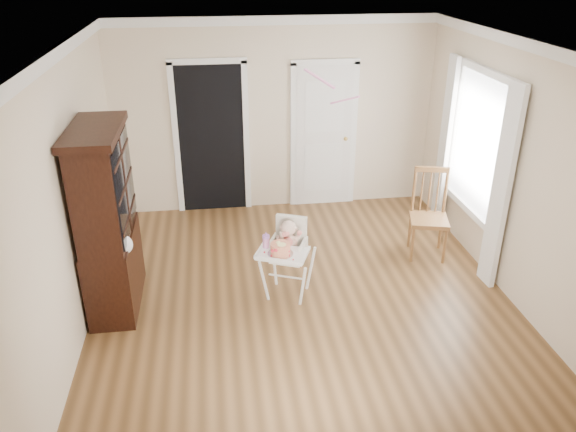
{
  "coord_description": "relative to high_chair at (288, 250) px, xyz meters",
  "views": [
    {
      "loc": [
        -0.87,
        -5.16,
        3.48
      ],
      "look_at": [
        -0.16,
        -0.03,
        1.01
      ],
      "focal_mm": 35.0,
      "sensor_mm": 36.0,
      "label": 1
    }
  ],
  "objects": [
    {
      "name": "doorway",
      "position": [
        -0.75,
        2.42,
        0.54
      ],
      "size": [
        1.06,
        0.05,
        2.22
      ],
      "color": "black",
      "rests_on": "wall_back"
    },
    {
      "name": "cake",
      "position": [
        -0.11,
        -0.21,
        0.13
      ],
      "size": [
        0.27,
        0.27,
        0.12
      ],
      "color": "silver",
      "rests_on": "high_chair"
    },
    {
      "name": "closet_door",
      "position": [
        0.85,
        2.41,
        0.46
      ],
      "size": [
        0.96,
        0.09,
        2.13
      ],
      "color": "white",
      "rests_on": "wall_back"
    },
    {
      "name": "ceiling",
      "position": [
        0.15,
        -0.06,
        2.13
      ],
      "size": [
        5.0,
        5.0,
        0.0
      ],
      "primitive_type": "plane",
      "rotation": [
        3.14,
        0.0,
        0.0
      ],
      "color": "white",
      "rests_on": "wall_back"
    },
    {
      "name": "sippy_cup",
      "position": [
        -0.24,
        -0.05,
        0.15
      ],
      "size": [
        0.08,
        0.08,
        0.18
      ],
      "rotation": [
        0.0,
        0.0,
        -0.4
      ],
      "color": "pink",
      "rests_on": "high_chair"
    },
    {
      "name": "dining_chair",
      "position": [
        1.85,
        0.69,
        -0.05
      ],
      "size": [
        0.54,
        0.54,
        1.1
      ],
      "rotation": [
        0.0,
        0.0,
        -0.25
      ],
      "color": "brown",
      "rests_on": "floor"
    },
    {
      "name": "window_right",
      "position": [
        2.33,
        0.74,
        0.72
      ],
      "size": [
        0.13,
        1.84,
        2.3
      ],
      "color": "white",
      "rests_on": "wall_right"
    },
    {
      "name": "wall_left",
      "position": [
        -2.1,
        -0.06,
        0.78
      ],
      "size": [
        0.0,
        5.0,
        5.0
      ],
      "primitive_type": "plane",
      "rotation": [
        1.57,
        0.0,
        1.57
      ],
      "color": "beige",
      "rests_on": "floor"
    },
    {
      "name": "china_cabinet",
      "position": [
        -1.83,
        0.1,
        0.42
      ],
      "size": [
        0.52,
        1.16,
        1.96
      ],
      "color": "black",
      "rests_on": "floor"
    },
    {
      "name": "floor",
      "position": [
        0.15,
        -0.06,
        -0.57
      ],
      "size": [
        5.0,
        5.0,
        0.0
      ],
      "primitive_type": "plane",
      "color": "#54391D",
      "rests_on": "ground"
    },
    {
      "name": "high_chair",
      "position": [
        0.0,
        0.0,
        0.0
      ],
      "size": [
        0.72,
        0.8,
        0.92
      ],
      "rotation": [
        0.0,
        0.0,
        -0.4
      ],
      "color": "white",
      "rests_on": "floor"
    },
    {
      "name": "streamer",
      "position": [
        0.48,
        0.92,
        1.62
      ],
      "size": [
        0.28,
        0.43,
        0.15
      ],
      "primitive_type": null,
      "rotation": [
        0.26,
        0.0,
        0.55
      ],
      "color": "#F88FC9",
      "rests_on": "ceiling"
    },
    {
      "name": "crown_molding",
      "position": [
        0.15,
        -0.06,
        2.07
      ],
      "size": [
        4.5,
        5.0,
        0.12
      ],
      "primitive_type": null,
      "color": "white",
      "rests_on": "ceiling"
    },
    {
      "name": "wall_right",
      "position": [
        2.4,
        -0.06,
        0.78
      ],
      "size": [
        0.0,
        5.0,
        5.0
      ],
      "primitive_type": "plane",
      "rotation": [
        1.57,
        0.0,
        -1.57
      ],
      "color": "beige",
      "rests_on": "floor"
    },
    {
      "name": "baby",
      "position": [
        0.01,
        0.02,
        0.13
      ],
      "size": [
        0.24,
        0.25,
        0.39
      ],
      "rotation": [
        0.0,
        0.0,
        -0.4
      ],
      "color": "beige",
      "rests_on": "high_chair"
    },
    {
      "name": "wall_back",
      "position": [
        0.15,
        2.44,
        0.78
      ],
      "size": [
        4.5,
        0.0,
        4.5
      ],
      "primitive_type": "plane",
      "rotation": [
        1.57,
        0.0,
        0.0
      ],
      "color": "beige",
      "rests_on": "floor"
    }
  ]
}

